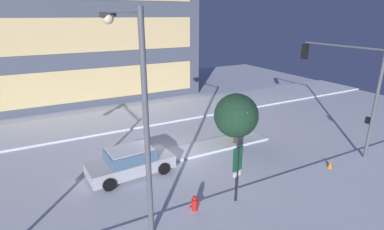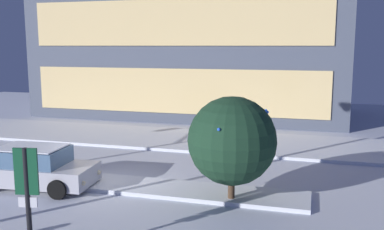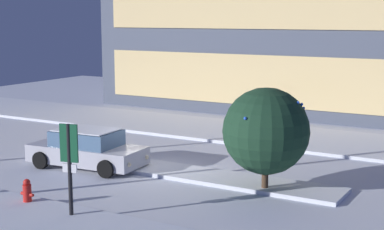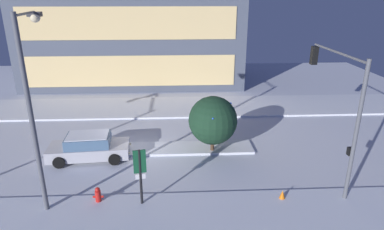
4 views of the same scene
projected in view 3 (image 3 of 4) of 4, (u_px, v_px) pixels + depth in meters
ground at (161, 169)px, 22.11m from camera, size 52.00×52.00×0.00m
curb_strip_far at (247, 133)px, 28.73m from camera, size 52.00×5.20×0.14m
median_strip at (218, 178)px, 20.71m from camera, size 9.00×1.80×0.14m
car_near at (87, 149)px, 22.33m from camera, size 4.70×2.34×1.49m
fire_hydrant at (27, 193)px, 17.81m from camera, size 0.48×0.26×0.85m
parking_info_sign at (69, 159)px, 16.39m from camera, size 0.55×0.17×2.77m
decorated_tree_median at (266, 131)px, 18.99m from camera, size 2.85×2.85×3.47m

